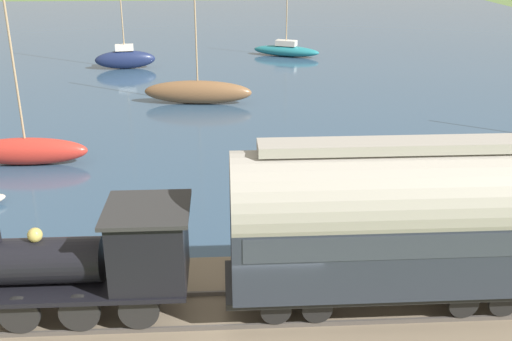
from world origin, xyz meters
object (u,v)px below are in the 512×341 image
sailboat_teal (286,50)px  rowboat_far_out (413,172)px  passenger_coach (389,219)px  sailboat_red (26,150)px  steam_locomotive (100,256)px  rowboat_mid_harbor (272,237)px  sailboat_brown (198,92)px  sailboat_navy (125,58)px

sailboat_teal → rowboat_far_out: bearing=-150.9°
passenger_coach → sailboat_teal: (36.90, -1.38, -2.49)m
sailboat_red → rowboat_far_out: (-2.43, -16.66, -0.46)m
sailboat_red → rowboat_far_out: size_ratio=2.94×
steam_locomotive → rowboat_mid_harbor: 6.72m
passenger_coach → rowboat_mid_harbor: passenger_coach is taller
passenger_coach → sailboat_teal: 37.01m
sailboat_brown → passenger_coach: bearing=-159.9°
sailboat_navy → rowboat_far_out: (-22.74, -15.25, -0.60)m
sailboat_teal → sailboat_navy: bearing=132.1°
sailboat_navy → sailboat_teal: (4.22, -12.70, -0.27)m
passenger_coach → sailboat_brown: (22.21, 5.50, -2.27)m
sailboat_brown → rowboat_far_out: bearing=-136.3°
steam_locomotive → passenger_coach: bearing=-90.0°
steam_locomotive → sailboat_navy: bearing=7.3°
sailboat_brown → rowboat_mid_harbor: 18.00m
sailboat_teal → sailboat_brown: sailboat_brown is taller
sailboat_navy → rowboat_mid_harbor: sailboat_navy is taller
passenger_coach → sailboat_brown: sailboat_brown is taller
passenger_coach → steam_locomotive: bearing=90.0°
sailboat_navy → sailboat_red: bearing=168.5°
sailboat_red → sailboat_navy: size_ratio=0.83×
passenger_coach → rowboat_mid_harbor: (4.47, 2.50, -2.78)m
steam_locomotive → sailboat_red: sailboat_red is taller
steam_locomotive → sailboat_teal: 37.90m
sailboat_brown → rowboat_far_out: sailboat_brown is taller
sailboat_navy → rowboat_far_out: sailboat_navy is taller
sailboat_brown → rowboat_far_out: 15.49m
steam_locomotive → sailboat_navy: sailboat_navy is taller
sailboat_navy → sailboat_brown: bearing=-158.4°
steam_locomotive → passenger_coach: 7.16m
steam_locomotive → rowboat_far_out: (9.93, -11.04, -2.01)m
sailboat_brown → sailboat_navy: bearing=35.3°
rowboat_far_out → rowboat_mid_harbor: bearing=177.8°
sailboat_red → sailboat_teal: size_ratio=1.31×
passenger_coach → rowboat_far_out: (9.93, -3.93, -2.81)m
sailboat_navy → sailboat_brown: (-10.47, -5.83, -0.06)m
sailboat_teal → sailboat_brown: size_ratio=0.75×
sailboat_red → sailboat_teal: bearing=-28.8°
sailboat_teal → sailboat_brown: bearing=178.6°
sailboat_brown → steam_locomotive: bearing=-178.0°
steam_locomotive → sailboat_red: size_ratio=0.76×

